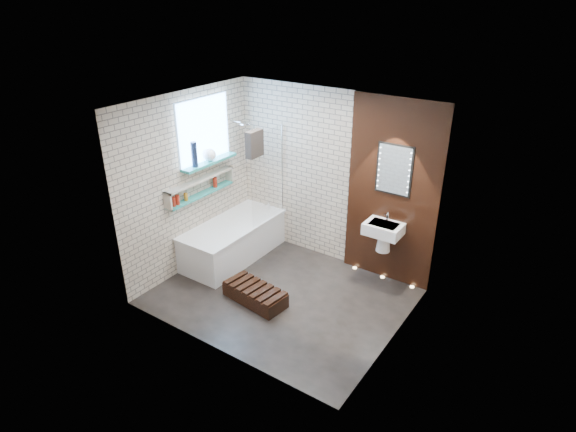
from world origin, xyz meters
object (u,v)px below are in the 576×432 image
Objects in this scene: bath_screen at (268,176)px; walnut_step at (255,295)px; washbasin at (383,233)px; led_mirror at (394,170)px; bathtub at (233,240)px.

walnut_step is at bearing -61.62° from bath_screen.
led_mirror is (0.00, 0.16, 0.86)m from washbasin.
washbasin is (2.17, 0.62, 0.50)m from bathtub.
bath_screen reaches higher than walnut_step.
washbasin is at bearing 16.01° from bathtub.
led_mirror reaches higher than bath_screen.
washbasin reaches higher than walnut_step.
bath_screen is 2.00× the size of led_mirror.
walnut_step is (-1.18, -1.37, -0.69)m from washbasin.
bath_screen is at bearing 51.10° from bathtub.
bath_screen is 1.60× the size of walnut_step.
bathtub is 1.24× the size of bath_screen.
washbasin is (1.82, 0.18, -0.49)m from bath_screen.
washbasin is 1.94m from walnut_step.
led_mirror reaches higher than bathtub.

